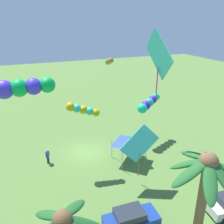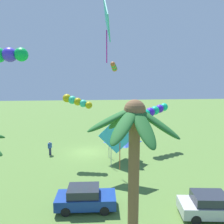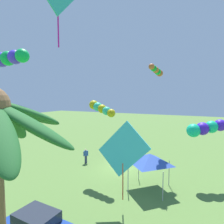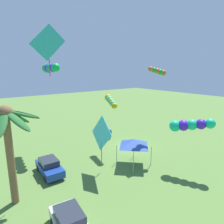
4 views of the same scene
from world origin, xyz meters
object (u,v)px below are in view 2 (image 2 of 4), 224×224
(spectator_0, at_px, (50,148))
(kite_tube_3, at_px, (114,67))
(festival_tent, at_px, (123,138))
(kite_diamond_5, at_px, (107,18))
(kite_tube_0, at_px, (154,111))
(parked_car_0, at_px, (85,198))
(kite_tube_1, at_px, (76,101))
(palm_tree_1, at_px, (134,139))
(kite_diamond_4, at_px, (120,133))
(parked_car_1, at_px, (211,205))

(spectator_0, xyz_separation_m, kite_tube_3, (-7.29, -1.20, 8.97))
(festival_tent, bearing_deg, kite_diamond_5, 74.46)
(kite_tube_0, bearing_deg, parked_car_0, 55.43)
(kite_tube_0, bearing_deg, kite_tube_1, 18.67)
(palm_tree_1, distance_m, spectator_0, 16.41)
(festival_tent, xyz_separation_m, kite_tube_1, (4.59, -0.45, 3.80))
(parked_car_0, height_order, kite_tube_1, kite_tube_1)
(spectator_0, height_order, kite_diamond_4, kite_diamond_4)
(parked_car_1, height_order, kite_diamond_5, kite_diamond_5)
(spectator_0, height_order, kite_diamond_5, kite_diamond_5)
(palm_tree_1, relative_size, kite_tube_0, 2.04)
(festival_tent, xyz_separation_m, kite_tube_3, (0.50, -3.93, 7.32))
(festival_tent, height_order, kite_tube_1, kite_tube_1)
(kite_tube_3, bearing_deg, kite_tube_1, 40.39)
(kite_tube_1, distance_m, kite_diamond_5, 10.28)
(parked_car_0, xyz_separation_m, kite_diamond_5, (-1.46, -0.12, 11.27))
(palm_tree_1, relative_size, spectator_0, 4.77)
(festival_tent, xyz_separation_m, kite_diamond_4, (0.77, 3.63, 1.49))
(palm_tree_1, distance_m, parked_car_0, 6.62)
(festival_tent, height_order, kite_tube_0, kite_tube_0)
(kite_tube_1, relative_size, kite_tube_3, 1.26)
(parked_car_1, relative_size, festival_tent, 1.43)
(parked_car_1, distance_m, festival_tent, 10.47)
(kite_diamond_5, bearing_deg, spectator_0, -61.58)
(festival_tent, distance_m, kite_tube_1, 5.98)
(kite_diamond_4, bearing_deg, kite_tube_1, -46.77)
(festival_tent, relative_size, kite_diamond_5, 0.70)
(parked_car_1, bearing_deg, kite_diamond_5, -15.40)
(kite_diamond_5, bearing_deg, palm_tree_1, 105.10)
(festival_tent, bearing_deg, kite_diamond_4, 78.06)
(parked_car_1, relative_size, kite_diamond_5, 1.00)
(kite_tube_3, distance_m, kite_diamond_5, 11.97)
(parked_car_1, bearing_deg, palm_tree_1, 20.59)
(festival_tent, distance_m, kite_tube_0, 5.81)
(kite_tube_1, bearing_deg, spectator_0, -35.46)
(spectator_0, xyz_separation_m, kite_tube_1, (-3.20, 2.28, 5.45))
(palm_tree_1, height_order, kite_diamond_5, kite_diamond_5)
(kite_tube_0, distance_m, kite_diamond_4, 8.60)
(kite_tube_0, xyz_separation_m, kite_tube_3, (4.64, -0.53, 5.06))
(kite_diamond_4, bearing_deg, parked_car_0, 56.06)
(parked_car_1, xyz_separation_m, festival_tent, (4.17, -9.45, 1.72))
(parked_car_0, relative_size, kite_tube_0, 1.07)
(palm_tree_1, height_order, kite_tube_0, palm_tree_1)
(parked_car_1, relative_size, kite_diamond_4, 0.80)
(spectator_0, xyz_separation_m, kite_diamond_4, (-7.03, 6.35, 3.14))
(palm_tree_1, distance_m, kite_tube_0, 15.78)
(festival_tent, distance_m, kite_tube_3, 8.32)
(festival_tent, bearing_deg, palm_tree_1, 84.32)
(festival_tent, bearing_deg, parked_car_0, 65.33)
(parked_car_0, bearing_deg, kite_tube_1, -83.15)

